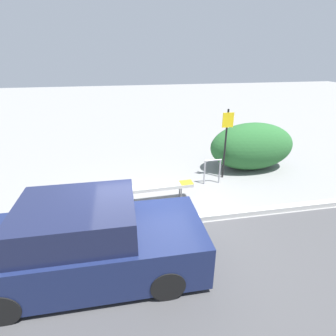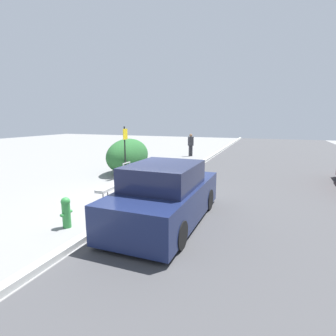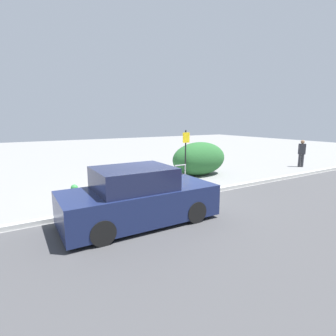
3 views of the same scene
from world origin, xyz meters
The scene contains 10 objects.
ground_plane centered at (0.00, 0.00, 0.00)m, with size 60.00×60.00×0.00m, color gray.
road_strip centered at (0.00, -5.15, 0.00)m, with size 60.00×10.00×0.01m.
curb centered at (0.00, 0.00, 0.07)m, with size 60.00×0.20×0.13m.
bench centered at (0.24, 1.05, 0.46)m, with size 2.33×0.41×0.52m.
bike_rack centered at (2.26, 1.87, 0.50)m, with size 0.55×0.07×0.83m.
sign_post centered at (2.77, 2.22, 1.38)m, with size 0.36×0.08×2.30m.
fire_hydrant centered at (-2.45, 0.85, 0.41)m, with size 0.36×0.22×0.77m.
shrub_hedge centered at (4.02, 2.79, 0.83)m, with size 3.02×1.62×1.67m.
pedestrian centered at (10.62, 1.50, 0.85)m, with size 0.40×0.38×1.59m.
parked_car_near centered at (-1.24, -1.28, 0.69)m, with size 4.16×1.82×1.54m.
Camera 3 is at (-4.08, -7.48, 2.77)m, focal length 28.00 mm.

